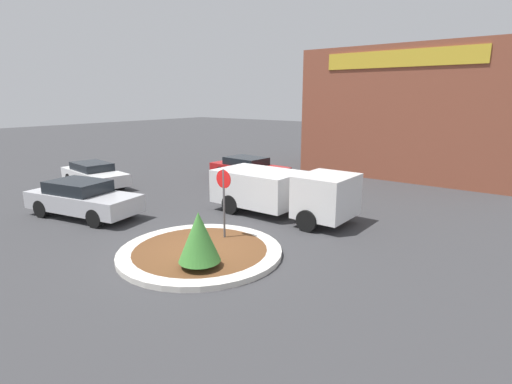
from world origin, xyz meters
TOP-DOWN VIEW (x-y plane):
  - ground_plane at (0.00, 0.00)m, footprint 120.00×120.00m
  - traffic_island at (0.00, 0.00)m, footprint 5.04×5.04m
  - stop_sign at (-0.13, 1.27)m, footprint 0.60×0.07m
  - island_shrub at (0.92, -0.93)m, footprint 1.17×1.17m
  - utility_truck at (-0.31, 4.96)m, footprint 5.88×2.41m
  - storefront_building at (0.90, 17.48)m, footprint 12.14×6.07m
  - parked_sedan_silver at (-6.63, -0.02)m, footprint 5.05×2.75m
  - parked_sedan_red at (-5.96, 9.90)m, footprint 4.87×2.17m
  - parked_sedan_white at (-11.37, 3.32)m, footprint 4.95×2.29m

SIDE VIEW (x-z plane):
  - ground_plane at x=0.00m, z-range 0.00..0.00m
  - traffic_island at x=0.00m, z-range 0.00..0.17m
  - parked_sedan_white at x=-11.37m, z-range 0.03..1.32m
  - parked_sedan_red at x=-5.96m, z-range 0.04..1.33m
  - parked_sedan_silver at x=-6.63m, z-range 0.02..1.49m
  - island_shrub at x=0.92m, z-range 0.26..1.83m
  - utility_truck at x=-0.31m, z-range 0.10..2.03m
  - stop_sign at x=-0.13m, z-range 0.44..2.91m
  - storefront_building at x=0.90m, z-range 0.00..7.56m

